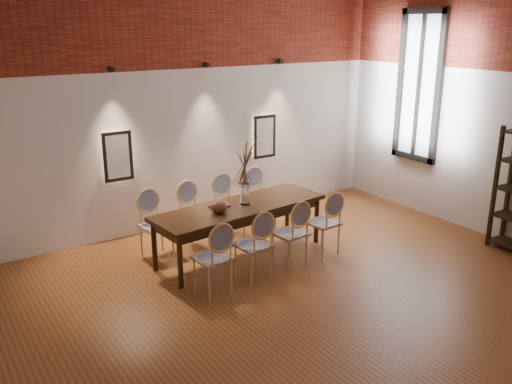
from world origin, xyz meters
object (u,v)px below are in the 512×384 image
book (219,206)px  chair_near_b (253,245)px  chair_near_d (323,223)px  chair_far_d (261,199)px  bowl (219,206)px  chair_near_c (290,233)px  vase (245,194)px  chair_far_b (195,216)px  chair_far_c (230,207)px  chair_near_a (212,258)px  chair_far_a (156,226)px  dining_table (240,231)px

book → chair_near_b: bearing=-88.2°
chair_near_d → chair_far_d: same height
bowl → chair_near_c: bearing=-36.4°
vase → bowl: 0.49m
chair_far_b → book: 0.64m
chair_far_c → chair_near_a: bearing=47.4°
chair_far_a → bowl: 0.99m
book → bowl: bearing=-120.9°
chair_near_c → chair_far_a: size_ratio=1.00×
chair_far_a → chair_far_d: 1.90m
chair_near_b → chair_near_a: bearing=180.0°
chair_near_c → book: chair_near_c is taller
chair_far_a → vase: vase is taller
chair_far_c → chair_near_d: bearing=114.7°
chair_near_b → chair_near_d: bearing=0.0°
chair_near_a → chair_far_d: 2.34m
chair_near_b → chair_far_d: size_ratio=1.00×
chair_far_c → bowl: size_ratio=3.92×
chair_far_c → vase: (-0.16, -0.71, 0.43)m
vase → bowl: bearing=-168.5°
chair_near_a → bowl: (0.49, 0.69, 0.37)m
chair_near_c → bowl: bearing=138.0°
dining_table → book: size_ratio=9.72×
chair_far_a → chair_far_b: (0.63, 0.06, 0.00)m
chair_near_a → chair_far_c: same height
vase → book: vase is taller
chair_far_a → chair_far_d: size_ratio=1.00×
chair_far_d → vase: 1.18m
dining_table → vase: (0.09, 0.01, 0.53)m
vase → bowl: (-0.47, -0.10, -0.06)m
chair_far_c → chair_far_b: bearing=0.0°
bowl → chair_far_d: bearing=34.3°
chair_far_a → chair_near_d: bearing=144.1°
chair_near_c → chair_near_d: 0.63m
chair_near_a → chair_far_a: same height
chair_near_c → chair_near_a: bearing=-180.0°
chair_near_c → chair_near_d: (0.63, 0.06, 0.00)m
chair_near_b → chair_far_c: bearing=65.3°
chair_near_a → chair_near_d: size_ratio=1.00×
chair_far_b → chair_near_a: bearing=65.3°
chair_near_b → chair_far_b: same height
chair_far_b → vase: bearing=120.5°
dining_table → chair_far_c: chair_far_c is taller
dining_table → chair_far_b: chair_far_b is taller
chair_far_d → chair_near_c: bearing=65.3°
chair_far_b → book: size_ratio=3.62×
dining_table → chair_near_b: size_ratio=2.69×
chair_near_d → chair_far_a: size_ratio=1.00×
chair_near_a → dining_table: bearing=35.9°
chair_far_d → bowl: 1.57m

